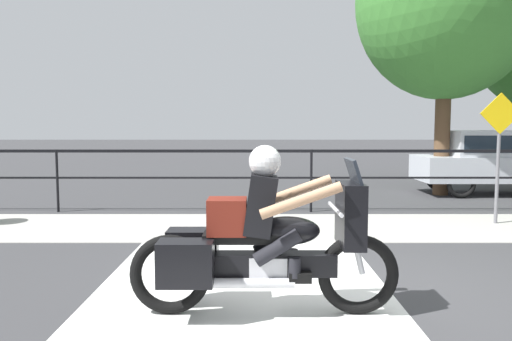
{
  "coord_description": "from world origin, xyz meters",
  "views": [
    {
      "loc": [
        -1.11,
        -5.03,
        1.72
      ],
      "look_at": [
        -1.14,
        1.06,
        1.18
      ],
      "focal_mm": 35.0,
      "sensor_mm": 36.0,
      "label": 1
    }
  ],
  "objects": [
    {
      "name": "ground_plane",
      "position": [
        0.0,
        0.0,
        0.0
      ],
      "size": [
        120.0,
        120.0,
        0.0
      ],
      "primitive_type": "plane",
      "color": "#38383A"
    },
    {
      "name": "sidewalk_band",
      "position": [
        0.0,
        3.4,
        0.01
      ],
      "size": [
        44.0,
        2.4,
        0.01
      ],
      "primitive_type": "cube",
      "color": "#A8A59E",
      "rests_on": "ground"
    },
    {
      "name": "crosswalk_band",
      "position": [
        -1.25,
        -0.2,
        0.0
      ],
      "size": [
        3.09,
        6.0,
        0.01
      ],
      "primitive_type": "cube",
      "color": "silver",
      "rests_on": "ground"
    },
    {
      "name": "fence_railing",
      "position": [
        0.0,
        4.91,
        0.99
      ],
      "size": [
        36.0,
        0.05,
        1.26
      ],
      "color": "black",
      "rests_on": "ground"
    },
    {
      "name": "motorcycle",
      "position": [
        -1.07,
        -0.58,
        0.69
      ],
      "size": [
        2.46,
        0.76,
        1.55
      ],
      "rotation": [
        0.0,
        0.0,
        -0.0
      ],
      "color": "black",
      "rests_on": "ground"
    },
    {
      "name": "parked_car",
      "position": [
        5.0,
        7.56,
        0.92
      ],
      "size": [
        4.15,
        1.63,
        1.61
      ],
      "rotation": [
        0.0,
        0.0,
        -0.04
      ],
      "color": "#B7BCC4",
      "rests_on": "ground"
    },
    {
      "name": "street_sign",
      "position": [
        3.14,
        3.68,
        1.45
      ],
      "size": [
        0.71,
        0.06,
        2.3
      ],
      "color": "slate",
      "rests_on": "ground"
    },
    {
      "name": "tree_behind_sign",
      "position": [
        3.55,
        7.46,
        4.78
      ],
      "size": [
        4.39,
        4.39,
        7.21
      ],
      "color": "brown",
      "rests_on": "ground"
    }
  ]
}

